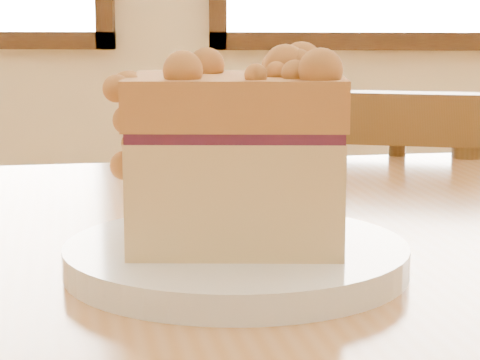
% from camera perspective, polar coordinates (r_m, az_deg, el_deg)
% --- Properties ---
extents(plate, '(0.20, 0.20, 0.02)m').
position_cam_1_polar(plate, '(0.54, -0.24, -4.79)').
color(plate, white).
rests_on(plate, cafe_table_main).
extents(cake_slice, '(0.13, 0.10, 0.11)m').
position_cam_1_polar(cake_slice, '(0.53, -0.32, 1.89)').
color(cake_slice, tan).
rests_on(cake_slice, plate).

